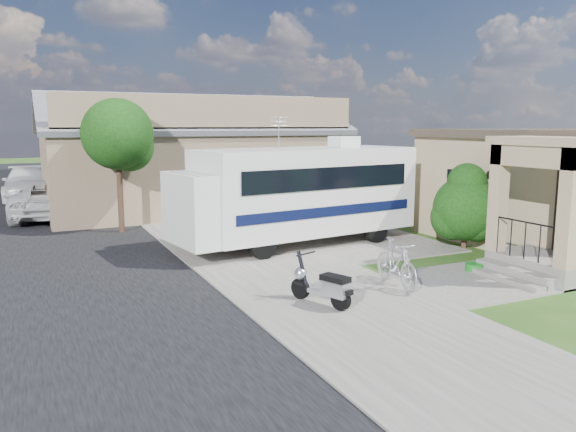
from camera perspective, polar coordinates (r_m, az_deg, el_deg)
name	(u,v)px	position (r m, az deg, el deg)	size (l,w,h in m)	color
ground	(353,285)	(13.18, 6.66, -7.02)	(120.00, 120.00, 0.00)	#1B3C10
street_slab	(4,236)	(21.06, -26.92, -1.81)	(9.00, 80.00, 0.02)	black
sidewalk_slab	(193,221)	(21.81, -9.64, -0.54)	(4.00, 80.00, 0.06)	#5B5952
driveway_slab	(318,242)	(17.69, 3.10, -2.70)	(7.00, 6.00, 0.05)	#5B5952
walk_slab	(483,280)	(14.23, 19.22, -6.15)	(4.00, 3.00, 0.05)	#5B5952
house	(571,186)	(19.88, 26.77, 2.75)	(9.47, 7.80, 3.54)	#8B7758
warehouse	(189,163)	(25.65, -10.01, 5.30)	(12.50, 8.40, 5.04)	brown
street_tree_a	(120,138)	(20.01, -16.66, 7.61)	(2.44, 2.40, 4.58)	black
street_tree_b	(88,131)	(29.93, -19.62, 8.14)	(2.44, 2.40, 4.73)	black
street_tree_c	(73,134)	(38.90, -20.96, 7.76)	(2.44, 2.40, 4.42)	black
motorhome	(298,192)	(17.04, 1.03, 2.49)	(7.88, 3.42, 3.91)	silver
shrub	(466,205)	(17.45, 17.62, 1.04)	(2.10, 2.01, 2.58)	black
scooter	(324,286)	(11.42, 3.70, -7.12)	(0.81, 1.51, 1.03)	black
bicycle	(396,265)	(12.95, 10.92, -4.95)	(0.51, 1.79, 1.08)	#B6B6BE
pickup_truck	(54,198)	(24.38, -22.66, 1.66)	(2.56, 5.55, 1.54)	silver
van	(28,184)	(30.96, -24.94, 3.00)	(2.21, 5.43, 1.58)	silver
garden_hose	(474,269)	(14.93, 18.39, -5.10)	(0.45, 0.45, 0.20)	#156C1A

